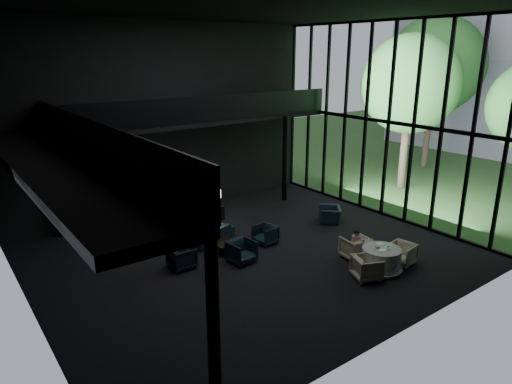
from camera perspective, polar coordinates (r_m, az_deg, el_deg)
floor at (r=16.09m, az=-0.47°, el=-7.72°), size 14.00×12.00×0.02m
ceiling at (r=14.65m, az=-0.55°, el=21.97°), size 14.00×12.00×0.02m
wall_back at (r=19.96m, az=-10.81°, el=8.89°), size 14.00×0.04×8.00m
wall_front at (r=10.73m, az=18.70°, el=1.25°), size 14.00×0.04×8.00m
wall_left at (r=12.23m, az=-28.09°, el=2.01°), size 0.04×12.00×8.00m
curtain_wall at (r=19.70m, az=16.25°, el=8.41°), size 0.20×12.00×8.00m
mezzanine_left at (r=12.40m, az=-23.57°, el=2.79°), size 2.00×12.00×0.25m
mezzanine_back at (r=19.54m, az=-6.85°, el=8.90°), size 12.00×2.00×0.25m
railing_left at (r=12.53m, az=-19.46°, el=6.20°), size 0.06×12.00×1.00m
railing_back at (r=18.61m, az=-5.35°, el=10.40°), size 12.00×0.06×1.00m
column_sw at (r=8.54m, az=-5.33°, el=-16.91°), size 0.24×0.24×4.00m
column_nw at (r=18.50m, az=-24.06°, el=0.69°), size 0.24×0.24×4.00m
column_ne at (r=21.25m, az=3.64°, el=4.16°), size 0.24×0.24×4.00m
tree_near at (r=24.01m, az=18.73°, el=12.63°), size 4.80×4.80×7.65m
tree_far at (r=29.23m, az=21.45°, el=14.50°), size 5.60×5.60×8.80m
console at (r=18.45m, az=-9.17°, el=-3.55°), size 1.98×0.45×0.63m
bronze_urn at (r=18.20m, az=-9.37°, el=-0.98°), size 0.68×0.68×1.27m
side_table_left at (r=17.89m, az=-13.81°, el=-4.56°), size 0.55×0.55×0.60m
table_lamp_left at (r=17.52m, az=-13.87°, el=-2.13°), size 0.44×0.44×0.74m
side_table_right at (r=19.23m, az=-5.02°, el=-2.59°), size 0.53×0.53×0.59m
table_lamp_right at (r=18.95m, az=-5.05°, el=-0.31°), size 0.43×0.43×0.72m
sofa at (r=17.02m, az=-5.69°, el=-5.09°), size 1.87×1.05×0.70m
lounge_armchair_west at (r=15.16m, az=-9.24°, el=-7.89°), size 0.75×0.80×0.82m
lounge_armchair_east at (r=16.78m, az=1.18°, el=-5.27°), size 0.75×0.79×0.74m
lounge_armchair_south at (r=15.33m, az=-1.81°, el=-7.22°), size 0.95×0.90×0.89m
window_armchair at (r=19.10m, az=9.24°, el=-2.62°), size 0.99×1.02×0.76m
coffee_table at (r=16.25m, az=-4.03°, el=-6.80°), size 0.91×0.91×0.36m
dining_table at (r=15.38m, az=15.33°, el=-8.26°), size 1.41×1.41×0.75m
dining_chair_north at (r=15.95m, az=12.31°, el=-6.55°), size 1.02×0.97×0.93m
dining_chair_east at (r=15.95m, az=17.75°, el=-7.22°), size 0.85×0.90×0.81m
dining_chair_west at (r=14.68m, az=13.73°, el=-9.00°), size 1.03×1.06×0.85m
child at (r=15.75m, az=12.42°, el=-5.71°), size 0.29×0.29×0.62m
plate_a at (r=15.07m, az=15.47°, el=-7.02°), size 0.29×0.29×0.02m
plate_b at (r=15.52m, az=15.16°, el=-6.27°), size 0.24×0.24×0.01m
saucer at (r=15.37m, az=16.11°, el=-6.61°), size 0.18×0.18×0.01m
coffee_cup at (r=15.36m, az=16.19°, el=-6.46°), size 0.11×0.11×0.07m
cereal_bowl at (r=15.21m, az=14.93°, el=-6.61°), size 0.17×0.17×0.09m
cream_pot at (r=15.16m, az=16.32°, el=-6.85°), size 0.06×0.06×0.07m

